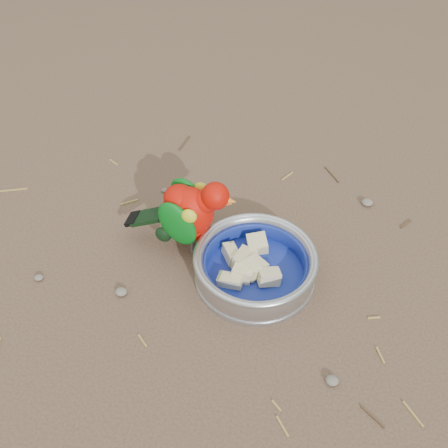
# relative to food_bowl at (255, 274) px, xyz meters

# --- Properties ---
(ground) EXTENTS (60.00, 60.00, 0.00)m
(ground) POSITION_rel_food_bowl_xyz_m (-0.12, -0.05, -0.01)
(ground) COLOR brown
(food_bowl) EXTENTS (0.22, 0.22, 0.02)m
(food_bowl) POSITION_rel_food_bowl_xyz_m (0.00, 0.00, 0.00)
(food_bowl) COLOR #B2B2BA
(food_bowl) RESTS_ON ground
(bowl_wall) EXTENTS (0.22, 0.22, 0.04)m
(bowl_wall) POSITION_rel_food_bowl_xyz_m (0.00, 0.00, 0.03)
(bowl_wall) COLOR #B2B2BA
(bowl_wall) RESTS_ON food_bowl
(fruit_wedges) EXTENTS (0.13, 0.13, 0.03)m
(fruit_wedges) POSITION_rel_food_bowl_xyz_m (0.00, 0.00, 0.02)
(fruit_wedges) COLOR beige
(fruit_wedges) RESTS_ON food_bowl
(lory_parrot) EXTENTS (0.20, 0.11, 0.16)m
(lory_parrot) POSITION_rel_food_bowl_xyz_m (-0.13, 0.06, 0.07)
(lory_parrot) COLOR #BB0E03
(lory_parrot) RESTS_ON ground
(ground_debris) EXTENTS (0.90, 0.80, 0.01)m
(ground_debris) POSITION_rel_food_bowl_xyz_m (-0.12, -0.02, -0.01)
(ground_debris) COLOR #A18742
(ground_debris) RESTS_ON ground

